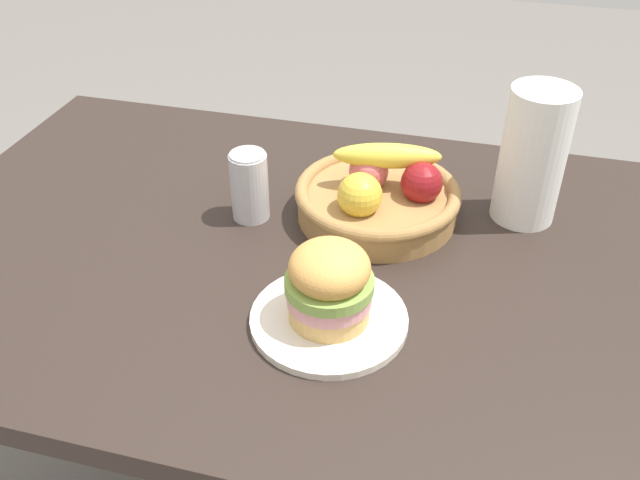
{
  "coord_description": "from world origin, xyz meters",
  "views": [
    {
      "loc": [
        0.25,
        -0.89,
        1.44
      ],
      "look_at": [
        0.03,
        -0.05,
        0.81
      ],
      "focal_mm": 38.92,
      "sensor_mm": 36.0,
      "label": 1
    }
  ],
  "objects_px": {
    "soda_can": "(249,186)",
    "paper_towel_roll": "(533,156)",
    "sandwich": "(329,283)",
    "plate": "(329,319)",
    "fruit_basket": "(378,195)"
  },
  "relations": [
    {
      "from": "plate",
      "to": "sandwich",
      "type": "xyz_separation_m",
      "value": [
        0.0,
        -0.0,
        0.07
      ]
    },
    {
      "from": "plate",
      "to": "soda_can",
      "type": "relative_size",
      "value": 1.83
    },
    {
      "from": "plate",
      "to": "paper_towel_roll",
      "type": "distance_m",
      "value": 0.46
    },
    {
      "from": "sandwich",
      "to": "fruit_basket",
      "type": "distance_m",
      "value": 0.29
    },
    {
      "from": "sandwich",
      "to": "fruit_basket",
      "type": "relative_size",
      "value": 0.44
    },
    {
      "from": "plate",
      "to": "soda_can",
      "type": "bearing_deg",
      "value": 130.73
    },
    {
      "from": "plate",
      "to": "fruit_basket",
      "type": "distance_m",
      "value": 0.29
    },
    {
      "from": "soda_can",
      "to": "fruit_basket",
      "type": "distance_m",
      "value": 0.23
    },
    {
      "from": "fruit_basket",
      "to": "soda_can",
      "type": "bearing_deg",
      "value": -165.61
    },
    {
      "from": "sandwich",
      "to": "paper_towel_roll",
      "type": "relative_size",
      "value": 0.53
    },
    {
      "from": "sandwich",
      "to": "soda_can",
      "type": "xyz_separation_m",
      "value": [
        -0.2,
        0.23,
        -0.01
      ]
    },
    {
      "from": "sandwich",
      "to": "paper_towel_roll",
      "type": "height_order",
      "value": "paper_towel_roll"
    },
    {
      "from": "soda_can",
      "to": "paper_towel_roll",
      "type": "height_order",
      "value": "paper_towel_roll"
    },
    {
      "from": "sandwich",
      "to": "fruit_basket",
      "type": "height_order",
      "value": "same"
    },
    {
      "from": "sandwich",
      "to": "paper_towel_roll",
      "type": "xyz_separation_m",
      "value": [
        0.26,
        0.36,
        0.05
      ]
    }
  ]
}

